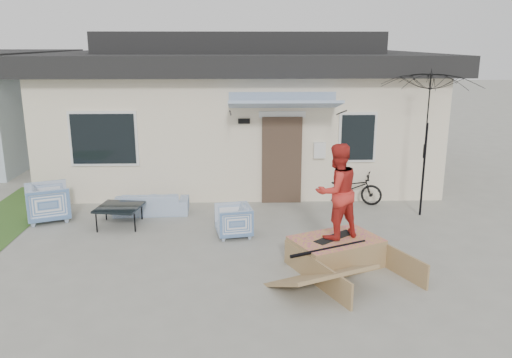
{
  "coord_description": "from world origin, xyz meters",
  "views": [
    {
      "loc": [
        0.01,
        -7.71,
        3.83
      ],
      "look_at": [
        0.3,
        1.8,
        1.3
      ],
      "focal_mm": 36.63,
      "sensor_mm": 36.0,
      "label": 1
    }
  ],
  "objects_px": {
    "loveseat": "(151,200)",
    "skater": "(337,189)",
    "armchair_right": "(233,219)",
    "armchair_left": "(48,200)",
    "bicycle": "(351,184)",
    "skateboard": "(335,236)",
    "coffee_table": "(120,216)",
    "patio_umbrella": "(426,139)",
    "skate_ramp": "(336,252)"
  },
  "relations": [
    {
      "from": "loveseat",
      "to": "skater",
      "type": "bearing_deg",
      "value": 139.23
    },
    {
      "from": "armchair_right",
      "to": "armchair_left",
      "type": "bearing_deg",
      "value": -115.76
    },
    {
      "from": "loveseat",
      "to": "armchair_right",
      "type": "distance_m",
      "value": 2.4
    },
    {
      "from": "bicycle",
      "to": "skateboard",
      "type": "bearing_deg",
      "value": -174.71
    },
    {
      "from": "coffee_table",
      "to": "patio_umbrella",
      "type": "bearing_deg",
      "value": 4.3
    },
    {
      "from": "loveseat",
      "to": "skate_ramp",
      "type": "height_order",
      "value": "loveseat"
    },
    {
      "from": "coffee_table",
      "to": "bicycle",
      "type": "distance_m",
      "value": 5.46
    },
    {
      "from": "bicycle",
      "to": "armchair_left",
      "type": "bearing_deg",
      "value": 120.04
    },
    {
      "from": "skate_ramp",
      "to": "loveseat",
      "type": "bearing_deg",
      "value": 116.59
    },
    {
      "from": "skater",
      "to": "loveseat",
      "type": "bearing_deg",
      "value": -64.31
    },
    {
      "from": "coffee_table",
      "to": "skater",
      "type": "distance_m",
      "value": 4.86
    },
    {
      "from": "armchair_left",
      "to": "coffee_table",
      "type": "xyz_separation_m",
      "value": [
        1.63,
        -0.42,
        -0.23
      ]
    },
    {
      "from": "skate_ramp",
      "to": "coffee_table",
      "type": "bearing_deg",
      "value": 128.29
    },
    {
      "from": "patio_umbrella",
      "to": "skate_ramp",
      "type": "bearing_deg",
      "value": -132.16
    },
    {
      "from": "patio_umbrella",
      "to": "skate_ramp",
      "type": "relative_size",
      "value": 1.24
    },
    {
      "from": "coffee_table",
      "to": "skate_ramp",
      "type": "relative_size",
      "value": 0.45
    },
    {
      "from": "bicycle",
      "to": "patio_umbrella",
      "type": "distance_m",
      "value": 2.11
    },
    {
      "from": "patio_umbrella",
      "to": "bicycle",
      "type": "bearing_deg",
      "value": 145.69
    },
    {
      "from": "armchair_left",
      "to": "coffee_table",
      "type": "bearing_deg",
      "value": -126.88
    },
    {
      "from": "armchair_left",
      "to": "coffee_table",
      "type": "distance_m",
      "value": 1.7
    },
    {
      "from": "loveseat",
      "to": "armchair_left",
      "type": "height_order",
      "value": "armchair_left"
    },
    {
      "from": "armchair_left",
      "to": "skateboard",
      "type": "distance_m",
      "value": 6.37
    },
    {
      "from": "loveseat",
      "to": "bicycle",
      "type": "xyz_separation_m",
      "value": [
        4.71,
        0.64,
        0.15
      ]
    },
    {
      "from": "skate_ramp",
      "to": "skateboard",
      "type": "height_order",
      "value": "skateboard"
    },
    {
      "from": "armchair_right",
      "to": "skate_ramp",
      "type": "xyz_separation_m",
      "value": [
        1.81,
        -1.48,
        -0.11
      ]
    },
    {
      "from": "patio_umbrella",
      "to": "skater",
      "type": "bearing_deg",
      "value": -132.89
    },
    {
      "from": "coffee_table",
      "to": "bicycle",
      "type": "height_order",
      "value": "bicycle"
    },
    {
      "from": "skate_ramp",
      "to": "patio_umbrella",
      "type": "bearing_deg",
      "value": 23.12
    },
    {
      "from": "loveseat",
      "to": "skateboard",
      "type": "xyz_separation_m",
      "value": [
        3.68,
        -2.92,
        0.19
      ]
    },
    {
      "from": "skate_ramp",
      "to": "armchair_right",
      "type": "bearing_deg",
      "value": 115.94
    },
    {
      "from": "bicycle",
      "to": "skate_ramp",
      "type": "height_order",
      "value": "bicycle"
    },
    {
      "from": "patio_umbrella",
      "to": "skater",
      "type": "relative_size",
      "value": 1.46
    },
    {
      "from": "armchair_left",
      "to": "patio_umbrella",
      "type": "relative_size",
      "value": 0.37
    },
    {
      "from": "skate_ramp",
      "to": "skateboard",
      "type": "bearing_deg",
      "value": 90.0
    },
    {
      "from": "skate_ramp",
      "to": "skater",
      "type": "xyz_separation_m",
      "value": [
        -0.02,
        0.04,
        1.13
      ]
    },
    {
      "from": "coffee_table",
      "to": "skater",
      "type": "bearing_deg",
      "value": -26.62
    },
    {
      "from": "armchair_left",
      "to": "patio_umbrella",
      "type": "height_order",
      "value": "patio_umbrella"
    },
    {
      "from": "armchair_left",
      "to": "bicycle",
      "type": "distance_m",
      "value": 6.96
    },
    {
      "from": "loveseat",
      "to": "patio_umbrella",
      "type": "xyz_separation_m",
      "value": [
        6.1,
        -0.3,
        1.42
      ]
    },
    {
      "from": "skate_ramp",
      "to": "bicycle",
      "type": "bearing_deg",
      "value": 49.53
    },
    {
      "from": "loveseat",
      "to": "skateboard",
      "type": "distance_m",
      "value": 4.7
    },
    {
      "from": "armchair_left",
      "to": "skate_ramp",
      "type": "relative_size",
      "value": 0.46
    },
    {
      "from": "armchair_right",
      "to": "skate_ramp",
      "type": "height_order",
      "value": "armchair_right"
    },
    {
      "from": "loveseat",
      "to": "skate_ramp",
      "type": "distance_m",
      "value": 4.74
    },
    {
      "from": "patio_umbrella",
      "to": "skate_ramp",
      "type": "distance_m",
      "value": 3.89
    },
    {
      "from": "loveseat",
      "to": "coffee_table",
      "type": "relative_size",
      "value": 1.92
    },
    {
      "from": "skateboard",
      "to": "loveseat",
      "type": "bearing_deg",
      "value": 101.94
    },
    {
      "from": "armchair_right",
      "to": "bicycle",
      "type": "height_order",
      "value": "bicycle"
    },
    {
      "from": "coffee_table",
      "to": "skater",
      "type": "relative_size",
      "value": 0.53
    },
    {
      "from": "loveseat",
      "to": "armchair_left",
      "type": "bearing_deg",
      "value": 7.75
    }
  ]
}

